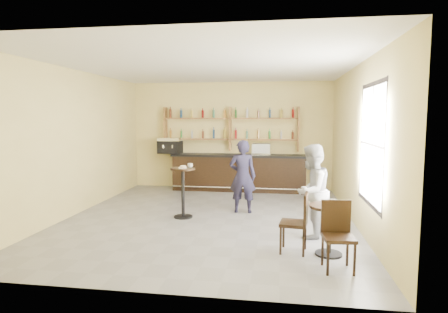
# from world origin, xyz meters

# --- Properties ---
(floor) EXTENTS (7.00, 7.00, 0.00)m
(floor) POSITION_xyz_m (0.00, 0.00, 0.00)
(floor) COLOR slate
(floor) RESTS_ON ground
(ceiling) EXTENTS (7.00, 7.00, 0.00)m
(ceiling) POSITION_xyz_m (0.00, 0.00, 3.20)
(ceiling) COLOR white
(ceiling) RESTS_ON wall_back
(wall_back) EXTENTS (7.00, 0.00, 7.00)m
(wall_back) POSITION_xyz_m (0.00, 3.50, 1.60)
(wall_back) COLOR #F0DB88
(wall_back) RESTS_ON floor
(wall_front) EXTENTS (7.00, 0.00, 7.00)m
(wall_front) POSITION_xyz_m (0.00, -3.50, 1.60)
(wall_front) COLOR #F0DB88
(wall_front) RESTS_ON floor
(wall_left) EXTENTS (0.00, 7.00, 7.00)m
(wall_left) POSITION_xyz_m (-3.00, 0.00, 1.60)
(wall_left) COLOR #F0DB88
(wall_left) RESTS_ON floor
(wall_right) EXTENTS (0.00, 7.00, 7.00)m
(wall_right) POSITION_xyz_m (3.00, 0.00, 1.60)
(wall_right) COLOR #F0DB88
(wall_right) RESTS_ON floor
(window_pane) EXTENTS (0.00, 2.00, 2.00)m
(window_pane) POSITION_xyz_m (2.99, -1.20, 1.70)
(window_pane) COLOR white
(window_pane) RESTS_ON wall_right
(window_frame) EXTENTS (0.04, 1.70, 2.10)m
(window_frame) POSITION_xyz_m (2.99, -1.20, 1.70)
(window_frame) COLOR black
(window_frame) RESTS_ON wall_right
(shelf_unit) EXTENTS (4.00, 0.26, 1.40)m
(shelf_unit) POSITION_xyz_m (0.00, 3.37, 1.81)
(shelf_unit) COLOR brown
(shelf_unit) RESTS_ON wall_back
(liquor_bottles) EXTENTS (3.68, 0.10, 1.00)m
(liquor_bottles) POSITION_xyz_m (0.00, 3.37, 1.98)
(liquor_bottles) COLOR #8C5919
(liquor_bottles) RESTS_ON shelf_unit
(bar_counter) EXTENTS (3.95, 0.77, 1.07)m
(bar_counter) POSITION_xyz_m (0.29, 3.15, 0.53)
(bar_counter) COLOR black
(bar_counter) RESTS_ON floor
(espresso_machine) EXTENTS (0.73, 0.53, 0.47)m
(espresso_machine) POSITION_xyz_m (-1.80, 3.15, 1.31)
(espresso_machine) COLOR black
(espresso_machine) RESTS_ON bar_counter
(pastry_case) EXTENTS (0.55, 0.44, 0.32)m
(pastry_case) POSITION_xyz_m (0.94, 3.15, 1.23)
(pastry_case) COLOR silver
(pastry_case) RESTS_ON bar_counter
(pedestal_table) EXTENTS (0.59, 0.59, 1.08)m
(pedestal_table) POSITION_xyz_m (-0.57, -0.03, 0.54)
(pedestal_table) COLOR black
(pedestal_table) RESTS_ON floor
(napkin) EXTENTS (0.22, 0.22, 0.00)m
(napkin) POSITION_xyz_m (-0.57, -0.03, 1.08)
(napkin) COLOR white
(napkin) RESTS_ON pedestal_table
(donut) EXTENTS (0.17, 0.17, 0.05)m
(donut) POSITION_xyz_m (-0.56, -0.04, 1.11)
(donut) COLOR #DFA751
(donut) RESTS_ON napkin
(cup_pedestal) EXTENTS (0.12, 0.12, 0.09)m
(cup_pedestal) POSITION_xyz_m (-0.43, 0.07, 1.12)
(cup_pedestal) COLOR white
(cup_pedestal) RESTS_ON pedestal_table
(man_main) EXTENTS (0.62, 0.42, 1.65)m
(man_main) POSITION_xyz_m (0.65, 0.59, 0.83)
(man_main) COLOR black
(man_main) RESTS_ON floor
(cafe_table) EXTENTS (0.75, 0.75, 0.80)m
(cafe_table) POSITION_xyz_m (2.26, -1.85, 0.40)
(cafe_table) COLOR black
(cafe_table) RESTS_ON floor
(cup_cafe) EXTENTS (0.11, 0.11, 0.09)m
(cup_cafe) POSITION_xyz_m (2.31, -1.85, 0.84)
(cup_cafe) COLOR white
(cup_cafe) RESTS_ON cafe_table
(chair_west) EXTENTS (0.47, 0.47, 0.96)m
(chair_west) POSITION_xyz_m (1.71, -1.80, 0.48)
(chair_west) COLOR black
(chair_west) RESTS_ON floor
(chair_south) EXTENTS (0.46, 0.46, 0.97)m
(chair_south) POSITION_xyz_m (2.31, -2.45, 0.49)
(chair_south) COLOR black
(chair_south) RESTS_ON floor
(patron_second) EXTENTS (0.97, 1.03, 1.68)m
(patron_second) POSITION_xyz_m (2.05, -0.97, 0.84)
(patron_second) COLOR gray
(patron_second) RESTS_ON floor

